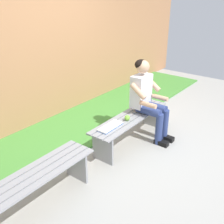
% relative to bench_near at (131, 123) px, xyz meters
% --- Properties ---
extents(ground_plane, '(10.00, 7.00, 0.04)m').
position_rel_bench_near_xyz_m(ground_plane, '(0.93, 1.00, -0.35)').
color(ground_plane, '#9E9E99').
extents(grass_strip, '(9.00, 2.17, 0.03)m').
position_rel_bench_near_xyz_m(grass_strip, '(0.93, -1.43, -0.31)').
color(grass_strip, '#478C38').
rests_on(grass_strip, ground).
extents(brick_wall, '(9.50, 0.24, 2.33)m').
position_rel_bench_near_xyz_m(brick_wall, '(0.50, -1.73, 0.84)').
color(brick_wall, '#B27A51').
rests_on(brick_wall, ground).
extents(bench_near, '(1.60, 0.40, 0.43)m').
position_rel_bench_near_xyz_m(bench_near, '(0.00, 0.00, 0.00)').
color(bench_near, gray).
rests_on(bench_near, ground).
extents(bench_far, '(1.64, 0.40, 0.43)m').
position_rel_bench_near_xyz_m(bench_far, '(1.86, -0.00, 0.00)').
color(bench_far, gray).
rests_on(bench_far, ground).
extents(person_seated, '(0.50, 0.69, 1.24)m').
position_rel_bench_near_xyz_m(person_seated, '(-0.30, 0.10, 0.35)').
color(person_seated, silver).
rests_on(person_seated, ground).
extents(apple, '(0.08, 0.08, 0.08)m').
position_rel_bench_near_xyz_m(apple, '(0.14, 0.04, 0.15)').
color(apple, '#72B738').
rests_on(apple, bench_near).
extents(book_open, '(0.41, 0.16, 0.02)m').
position_rel_bench_near_xyz_m(book_open, '(0.46, -0.02, 0.12)').
color(book_open, white).
rests_on(book_open, bench_near).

